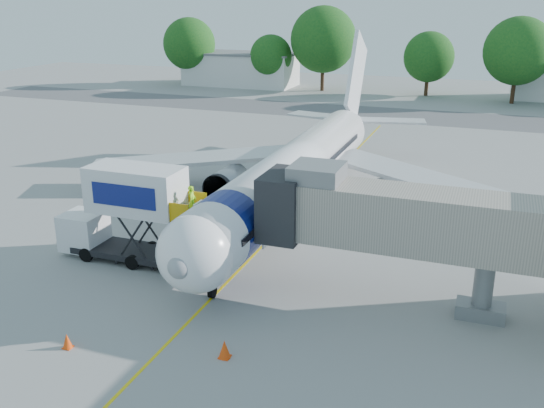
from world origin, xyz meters
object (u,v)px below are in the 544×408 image
(ground_tug, at_px, (116,344))
(aircraft, at_px, (298,170))
(jet_bridge, at_px, (388,218))
(catering_hiloader, at_px, (127,214))

(ground_tug, bearing_deg, aircraft, 78.43)
(aircraft, bearing_deg, jet_bridge, -54.30)
(aircraft, relative_size, catering_hiloader, 4.44)
(jet_bridge, relative_size, ground_tug, 4.12)
(aircraft, distance_m, ground_tug, 19.94)
(jet_bridge, xyz_separation_m, catering_hiloader, (-14.26, -0.00, -1.58))
(catering_hiloader, bearing_deg, ground_tug, -60.53)
(aircraft, height_order, jet_bridge, aircraft)
(aircraft, bearing_deg, ground_tug, -94.02)
(jet_bridge, xyz_separation_m, ground_tug, (-9.38, -8.64, -3.67))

